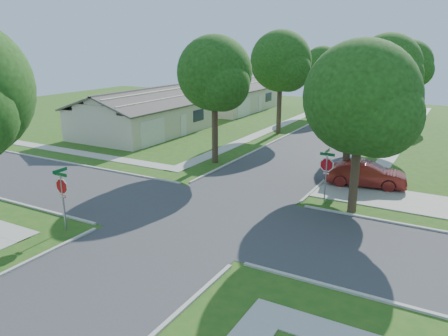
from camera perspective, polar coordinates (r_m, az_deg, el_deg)
name	(u,v)px	position (r m, az deg, el deg)	size (l,w,h in m)	color
ground	(205,215)	(22.16, -2.44, -6.20)	(100.00, 100.00, 0.00)	#225216
road_ns	(205,215)	(22.16, -2.44, -6.19)	(7.00, 100.00, 0.02)	#333335
sidewalk_ne	(406,135)	(44.48, 22.63, 3.99)	(1.20, 40.00, 0.04)	#9E9B91
sidewalk_nw	(284,124)	(47.35, 7.84, 5.75)	(1.20, 40.00, 0.04)	#9E9B91
driveway	(393,199)	(26.08, 21.23, -3.78)	(8.80, 3.60, 0.05)	#9E9B91
stop_sign_sw	(62,189)	(21.05, -20.41, -2.58)	(1.05, 0.80, 2.98)	gray
stop_sign_ne	(327,167)	(23.82, 13.24, 0.14)	(1.05, 0.80, 2.98)	gray
tree_e_near	(352,91)	(27.25, 16.44, 9.64)	(4.97, 4.80, 8.28)	#38281C
tree_e_mid	(388,70)	(38.96, 20.68, 11.93)	(5.59, 5.40, 9.21)	#38281C
tree_e_far	(409,66)	(51.84, 23.00, 12.18)	(5.17, 5.00, 8.72)	#38281C
tree_w_near	(215,77)	(30.70, -1.14, 11.82)	(5.38, 5.20, 8.97)	#38281C
tree_w_mid	(281,64)	(41.46, 7.49, 13.32)	(5.80, 5.60, 9.56)	#38281C
tree_w_far	(323,68)	(53.78, 12.76, 12.63)	(4.76, 4.60, 8.04)	#38281C
tree_ne_corner	(362,103)	(22.26, 17.60, 8.10)	(5.80, 5.60, 8.66)	#38281C
house_nw_near	(145,117)	(42.63, -10.31, 6.54)	(8.42, 13.60, 4.23)	beige
house_nw_far	(230,98)	(56.64, 0.73, 9.12)	(8.42, 13.60, 4.23)	beige
car_driveway	(366,174)	(27.64, 18.01, -0.75)	(1.63, 4.67, 1.54)	maroon
car_curb_east	(359,138)	(38.37, 17.18, 3.72)	(1.53, 3.81, 1.30)	black
car_curb_west	(344,114)	(51.00, 15.35, 6.82)	(1.89, 4.65, 1.35)	black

